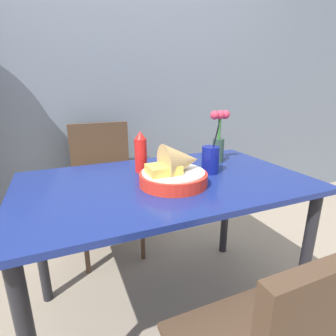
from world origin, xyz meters
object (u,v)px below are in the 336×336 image
at_px(drink_cup, 210,161).
at_px(flower_vase, 219,137).
at_px(chair_far_window, 104,177).
at_px(food_basket, 176,170).
at_px(ketchup_bottle, 141,152).

distance_m(drink_cup, flower_vase, 0.22).
bearing_deg(chair_far_window, food_basket, -77.49).
distance_m(food_basket, ketchup_bottle, 0.24).
bearing_deg(chair_far_window, ketchup_bottle, -80.73).
relative_size(food_basket, ketchup_bottle, 1.44).
relative_size(chair_far_window, food_basket, 3.09).
height_order(chair_far_window, flower_vase, flower_vase).
height_order(food_basket, flower_vase, flower_vase).
bearing_deg(flower_vase, ketchup_bottle, -179.51).
height_order(ketchup_bottle, drink_cup, drink_cup).
height_order(food_basket, drink_cup, drink_cup).
height_order(drink_cup, flower_vase, flower_vase).
height_order(chair_far_window, drink_cup, drink_cup).
relative_size(chair_far_window, flower_vase, 3.17).
bearing_deg(flower_vase, chair_far_window, 132.95).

